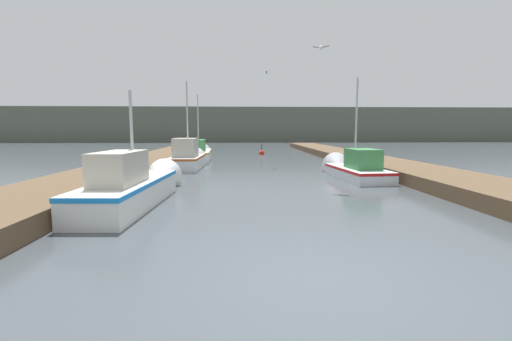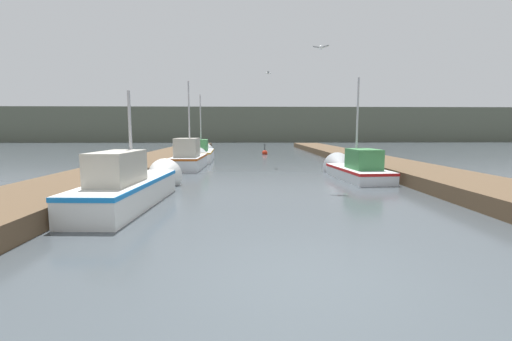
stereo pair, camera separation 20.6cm
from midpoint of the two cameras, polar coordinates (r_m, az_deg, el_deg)
The scene contains 13 objects.
ground_plane at distance 4.92m, azimuth 9.29°, elevation -17.51°, with size 200.00×200.00×0.00m.
dock_left at distance 21.13m, azimuth -17.15°, elevation 1.67°, with size 2.83×40.00×0.47m.
dock_right at distance 21.69m, azimuth 16.79°, elevation 1.81°, with size 2.83×40.00×0.47m.
distant_shore_ridge at distance 63.35m, azimuth -1.79°, elevation 7.56°, with size 120.00×16.00×5.67m.
fishing_boat_0 at distance 10.14m, azimuth -19.80°, elevation -2.25°, with size 1.60×5.87×3.33m.
fishing_boat_1 at distance 14.99m, azimuth 15.52°, elevation 0.34°, with size 1.77×4.61×4.57m.
fishing_boat_2 at distance 18.37m, azimuth -11.52°, elevation 2.07°, with size 1.50×4.47×4.82m.
fishing_boat_3 at distance 23.00m, azimuth -9.76°, elevation 2.85°, with size 1.74×5.32×4.64m.
mooring_piling_0 at distance 27.11m, azimuth -10.64°, elevation 3.53°, with size 0.34×0.34×1.02m.
mooring_piling_1 at distance 26.95m, azimuth -10.97°, elevation 3.50°, with size 0.37×0.37×1.02m.
channel_buoy at distance 28.10m, azimuth 0.76°, elevation 2.97°, with size 0.45×0.45×0.95m.
seagull_lead at distance 12.74m, azimuth 10.29°, elevation 19.52°, with size 0.56×0.31×0.12m.
seagull_1 at distance 19.72m, azimuth 1.43°, elevation 15.94°, with size 0.29×0.56×0.12m.
Camera 1 is at (-1.06, -4.38, 2.02)m, focal length 24.00 mm.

